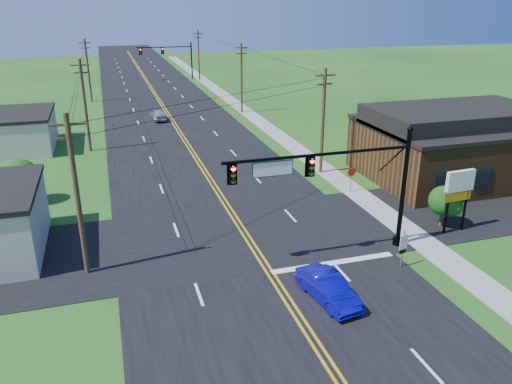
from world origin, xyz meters
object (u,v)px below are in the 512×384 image
object	(u,v)px
signal_mast_main	(336,180)
route_sign	(403,246)
stop_sign	(351,175)
signal_mast_far	(168,55)
blue_car	(328,289)

from	to	relation	value
signal_mast_main	route_sign	xyz separation A→B (m)	(3.16, -2.49, -3.41)
signal_mast_main	route_sign	distance (m)	5.27
stop_sign	signal_mast_far	bearing A→B (deg)	92.14
signal_mast_main	route_sign	bearing A→B (deg)	-38.19
signal_mast_far	route_sign	distance (m)	74.62
signal_mast_main	route_sign	size ratio (longest dim) A/B	4.91
signal_mast_main	signal_mast_far	size ratio (longest dim) A/B	1.03
signal_mast_main	blue_car	size ratio (longest dim) A/B	2.73
signal_mast_far	blue_car	size ratio (longest dim) A/B	2.65
signal_mast_far	blue_car	world-z (taller)	signal_mast_far
signal_mast_main	signal_mast_far	distance (m)	72.00
signal_mast_main	blue_car	distance (m)	6.37
signal_mast_far	route_sign	xyz separation A→B (m)	(3.06, -74.49, -3.20)
signal_mast_main	route_sign	world-z (taller)	signal_mast_main
signal_mast_far	stop_sign	xyz separation A→B (m)	(5.69, -63.02, -3.07)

